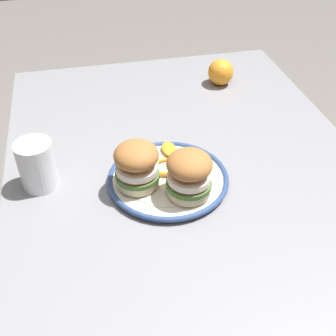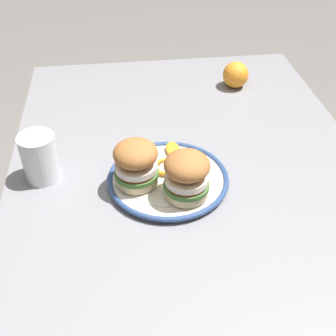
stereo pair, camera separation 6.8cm
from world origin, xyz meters
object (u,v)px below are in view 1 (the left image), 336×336
sandwich_half_right (137,164)px  drinking_glass (37,167)px  sandwich_half_left (189,174)px  whole_orange (221,72)px  dining_table (199,231)px  dinner_plate (168,179)px

sandwich_half_right → drinking_glass: 0.22m
sandwich_half_left → whole_orange: (-0.47, 0.22, -0.03)m
dining_table → dinner_plate: (-0.06, -0.06, 0.12)m
sandwich_half_left → whole_orange: 0.52m
dinner_plate → sandwich_half_right: bearing=-82.8°
dining_table → dinner_plate: dinner_plate is taller
dinner_plate → whole_orange: size_ratio=3.51×
sandwich_half_left → dinner_plate: bearing=-154.0°
dining_table → sandwich_half_left: (0.00, -0.03, 0.18)m
dining_table → sandwich_half_left: bearing=-87.6°
dinner_plate → dining_table: bearing=43.8°
dining_table → whole_orange: bearing=157.6°
dinner_plate → whole_orange: (-0.41, 0.25, 0.03)m
sandwich_half_right → whole_orange: size_ratio=1.68×
sandwich_half_left → drinking_glass: (-0.12, -0.30, -0.02)m
sandwich_half_left → drinking_glass: size_ratio=1.16×
whole_orange → drinking_glass: bearing=-55.7°
dinner_plate → sandwich_half_left: 0.09m
dining_table → sandwich_half_left: 0.18m
drinking_glass → whole_orange: 0.64m
sandwich_half_left → whole_orange: bearing=154.8°
sandwich_half_right → whole_orange: bearing=142.6°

